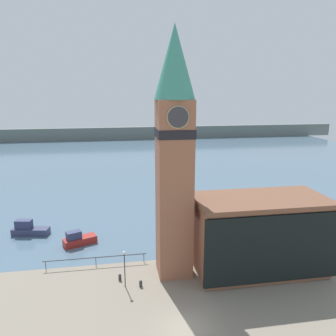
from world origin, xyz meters
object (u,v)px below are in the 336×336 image
Objects in this scene: mooring_bollard_near at (120,277)px; mooring_bollard_far at (141,283)px; boat_near at (79,239)px; pier_building at (260,234)px; clock_tower at (174,150)px; boat_far at (29,229)px; lamp_post at (124,262)px.

mooring_bollard_far is (2.06, -1.49, -0.01)m from mooring_bollard_near.
boat_near is 10.47m from mooring_bollard_near.
mooring_bollard_far is (-13.13, -1.33, -3.79)m from pier_building.
clock_tower is 4.99× the size of boat_far.
pier_building is at bearing -5.55° from clock_tower.
lamp_post is (-1.55, 0.25, 2.37)m from mooring_bollard_far.
boat_far is 1.31× the size of lamp_post.
lamp_post is (0.50, -1.24, 2.36)m from mooring_bollard_near.
pier_building is at bearing -47.23° from boat_near.
pier_building reaches higher than mooring_bollard_near.
clock_tower reaches higher than boat_far.
lamp_post is (5.59, -10.39, 2.03)m from boat_near.
pier_building is 20.03× the size of mooring_bollard_near.
boat_near reaches higher than mooring_bollard_far.
boat_far is 19.40m from lamp_post.
mooring_bollard_far is at bearing -35.88° from mooring_bollard_near.
lamp_post reaches higher than boat_near.
lamp_post reaches higher than mooring_bollard_far.
mooring_bollard_near is at bearing -83.52° from boat_near.
mooring_bollard_near is at bearing -172.78° from clock_tower.
pier_building is 3.65× the size of lamp_post.
mooring_bollard_near is (12.13, -13.35, -0.39)m from boat_far.
clock_tower reaches higher than boat_near.
mooring_bollard_far is at bearing -174.23° from pier_building.
boat_near is 8.20m from boat_far.
boat_near is (-20.27, 9.32, -3.45)m from pier_building.
mooring_bollard_near is at bearing 179.39° from pier_building.
mooring_bollard_far is at bearing -149.65° from clock_tower.
clock_tower reaches higher than mooring_bollard_near.
pier_building reaches higher than lamp_post.
mooring_bollard_far is at bearing -35.70° from boat_far.
clock_tower is 5.79× the size of boat_near.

